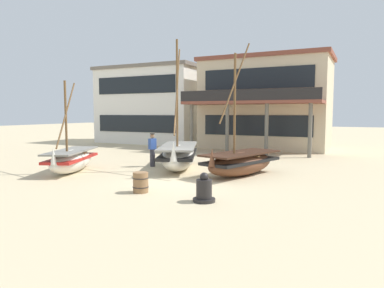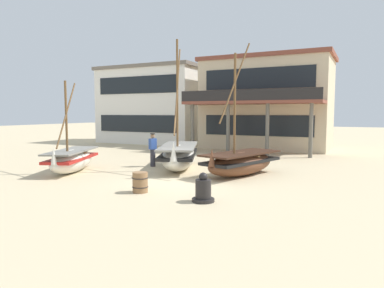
% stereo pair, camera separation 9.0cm
% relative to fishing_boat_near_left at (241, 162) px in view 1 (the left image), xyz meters
% --- Properties ---
extents(ground_plane, '(120.00, 120.00, 0.00)m').
position_rel_fishing_boat_near_left_xyz_m(ground_plane, '(-1.76, -2.24, -0.57)').
color(ground_plane, '#CCB78E').
extents(fishing_boat_near_left, '(2.66, 4.34, 5.71)m').
position_rel_fishing_boat_near_left_xyz_m(fishing_boat_near_left, '(0.00, 0.00, 0.00)').
color(fishing_boat_near_left, brown).
rests_on(fishing_boat_near_left, ground).
extents(fishing_boat_centre_large, '(3.32, 4.99, 6.04)m').
position_rel_fishing_boat_near_left_xyz_m(fishing_boat_centre_large, '(-3.25, 0.30, 0.08)').
color(fishing_boat_centre_large, silver).
rests_on(fishing_boat_centre_large, ground).
extents(fishing_boat_far_right, '(2.62, 3.95, 4.12)m').
position_rel_fishing_boat_near_left_xyz_m(fishing_boat_far_right, '(-7.24, -2.64, -0.00)').
color(fishing_boat_far_right, silver).
rests_on(fishing_boat_far_right, ground).
extents(fisherman_by_hull, '(0.32, 0.41, 1.68)m').
position_rel_fishing_boat_near_left_xyz_m(fisherman_by_hull, '(-4.80, 0.42, 0.26)').
color(fisherman_by_hull, '#33333D').
rests_on(fisherman_by_hull, ground).
extents(capstan_winch, '(0.70, 0.70, 0.91)m').
position_rel_fishing_boat_near_left_xyz_m(capstan_winch, '(0.42, -4.84, -0.22)').
color(capstan_winch, black).
rests_on(capstan_winch, ground).
extents(wooden_barrel, '(0.56, 0.56, 0.70)m').
position_rel_fishing_boat_near_left_xyz_m(wooden_barrel, '(-2.03, -4.67, -0.22)').
color(wooden_barrel, olive).
rests_on(wooden_barrel, ground).
extents(harbor_building_main, '(9.64, 8.06, 6.88)m').
position_rel_fishing_boat_near_left_xyz_m(harbor_building_main, '(-2.13, 12.36, 2.88)').
color(harbor_building_main, beige).
rests_on(harbor_building_main, ground).
extents(harbor_building_annex, '(9.55, 5.66, 6.79)m').
position_rel_fishing_boat_near_left_xyz_m(harbor_building_annex, '(-12.66, 12.85, 2.83)').
color(harbor_building_annex, white).
rests_on(harbor_building_annex, ground).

